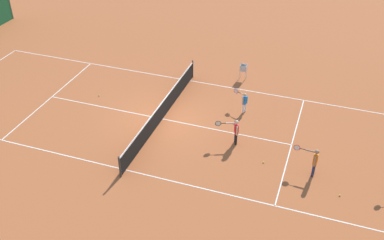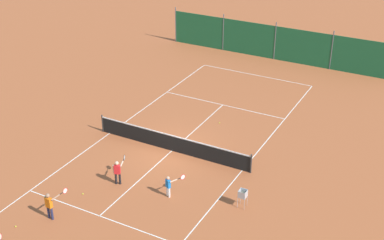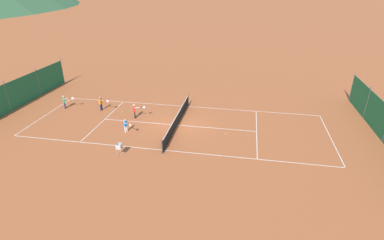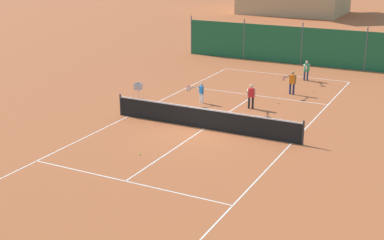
# 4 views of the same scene
# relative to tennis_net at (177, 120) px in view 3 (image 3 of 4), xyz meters

# --- Properties ---
(ground_plane) EXTENTS (600.00, 600.00, 0.00)m
(ground_plane) POSITION_rel_tennis_net_xyz_m (0.00, 0.00, -0.50)
(ground_plane) COLOR #A8542D
(court_line_markings) EXTENTS (8.25, 23.85, 0.01)m
(court_line_markings) POSITION_rel_tennis_net_xyz_m (0.00, 0.00, -0.50)
(court_line_markings) COLOR white
(court_line_markings) RESTS_ON ground
(tennis_net) EXTENTS (9.18, 0.08, 1.06)m
(tennis_net) POSITION_rel_tennis_net_xyz_m (0.00, 0.00, 0.00)
(tennis_net) COLOR #2D2D2D
(tennis_net) RESTS_ON ground
(windscreen_fence_far) EXTENTS (17.28, 0.08, 2.90)m
(windscreen_fence_far) POSITION_rel_tennis_net_xyz_m (-0.00, 15.50, 0.81)
(windscreen_fence_far) COLOR #1E6038
(windscreen_fence_far) RESTS_ON ground
(player_far_service) EXTENTS (0.70, 0.83, 1.10)m
(player_far_service) POSITION_rel_tennis_net_xyz_m (-1.97, 3.63, 0.15)
(player_far_service) COLOR white
(player_far_service) RESTS_ON ground
(player_near_service) EXTENTS (0.45, 1.05, 1.23)m
(player_near_service) POSITION_rel_tennis_net_xyz_m (1.61, 11.04, 0.22)
(player_near_service) COLOR #23284C
(player_near_service) RESTS_ON ground
(player_near_baseline) EXTENTS (0.49, 1.06, 1.32)m
(player_near_baseline) POSITION_rel_tennis_net_xyz_m (1.77, 7.51, 0.27)
(player_near_baseline) COLOR #23284C
(player_near_baseline) RESTS_ON ground
(player_far_baseline) EXTENTS (0.40, 1.09, 1.27)m
(player_far_baseline) POSITION_rel_tennis_net_xyz_m (0.74, 3.89, 0.24)
(player_far_baseline) COLOR black
(player_far_baseline) RESTS_ON ground
(tennis_ball_by_net_right) EXTENTS (0.07, 0.07, 0.07)m
(tennis_ball_by_net_right) POSITION_rel_tennis_net_xyz_m (-0.90, -4.05, -0.47)
(tennis_ball_by_net_right) COLOR #CCE033
(tennis_ball_by_net_right) RESTS_ON ground
(tennis_ball_alley_right) EXTENTS (0.07, 0.07, 0.07)m
(tennis_ball_alley_right) POSITION_rel_tennis_net_xyz_m (2.72, 8.73, -0.47)
(tennis_ball_alley_right) COLOR #CCE033
(tennis_ball_alley_right) RESTS_ON ground
(tennis_ball_near_corner) EXTENTS (0.07, 0.07, 0.07)m
(tennis_ball_near_corner) POSITION_rel_tennis_net_xyz_m (1.69, 5.45, -0.47)
(tennis_ball_near_corner) COLOR #CCE033
(tennis_ball_near_corner) RESTS_ON ground
(ball_hopper) EXTENTS (0.36, 0.36, 0.89)m
(ball_hopper) POSITION_rel_tennis_net_xyz_m (-5.30, 2.77, 0.15)
(ball_hopper) COLOR #B7B7BC
(ball_hopper) RESTS_ON ground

